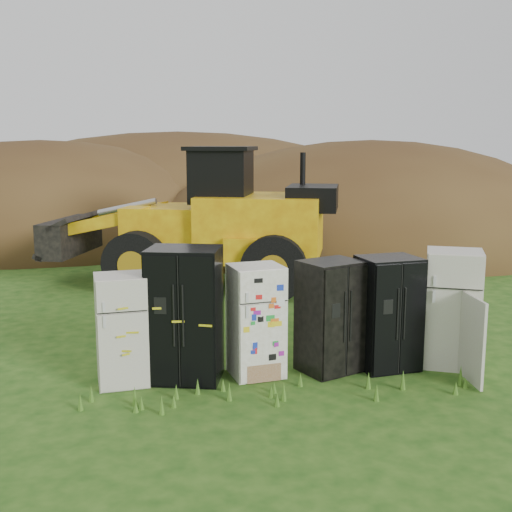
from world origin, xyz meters
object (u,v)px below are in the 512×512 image
(fridge_leftmost, at_px, (121,330))
(fridge_black_right, at_px, (388,313))
(fridge_black_side, at_px, (185,314))
(fridge_open_door, at_px, (452,308))
(wheel_loader, at_px, (187,217))
(fridge_sticker, at_px, (256,321))
(fridge_dark_mid, at_px, (331,316))

(fridge_leftmost, relative_size, fridge_black_right, 0.92)
(fridge_black_side, height_order, fridge_open_door, fridge_black_side)
(wheel_loader, bearing_deg, fridge_black_side, -75.55)
(fridge_leftmost, xyz_separation_m, fridge_sticker, (1.91, 0.02, 0.03))
(fridge_sticker, relative_size, fridge_black_right, 0.96)
(fridge_sticker, xyz_separation_m, wheel_loader, (-0.62, 6.09, 0.82))
(fridge_sticker, distance_m, fridge_dark_mid, 1.12)
(fridge_dark_mid, xyz_separation_m, wheel_loader, (-1.74, 6.09, 0.80))
(fridge_dark_mid, bearing_deg, fridge_leftmost, 157.21)
(fridge_black_side, distance_m, fridge_open_door, 4.02)
(fridge_black_side, bearing_deg, fridge_open_door, 13.98)
(fridge_leftmost, xyz_separation_m, fridge_black_right, (3.90, -0.00, 0.07))
(fridge_dark_mid, distance_m, fridge_black_right, 0.88)
(fridge_leftmost, xyz_separation_m, fridge_dark_mid, (3.03, 0.01, 0.05))
(fridge_dark_mid, relative_size, wheel_loader, 0.25)
(fridge_black_right, distance_m, wheel_loader, 6.69)
(fridge_black_right, height_order, wheel_loader, wheel_loader)
(fridge_leftmost, xyz_separation_m, fridge_open_door, (4.91, -0.05, 0.11))
(fridge_open_door, bearing_deg, fridge_dark_mid, -157.67)
(fridge_black_right, bearing_deg, fridge_dark_mid, 170.90)
(fridge_open_door, xyz_separation_m, wheel_loader, (-3.62, 6.15, 0.75))
(fridge_leftmost, height_order, wheel_loader, wheel_loader)
(fridge_open_door, bearing_deg, fridge_leftmost, -156.36)
(fridge_black_right, relative_size, wheel_loader, 0.25)
(fridge_black_side, relative_size, fridge_dark_mid, 1.15)
(fridge_open_door, bearing_deg, fridge_sticker, -157.06)
(fridge_open_door, relative_size, wheel_loader, 0.26)
(wheel_loader, bearing_deg, fridge_dark_mid, -55.87)
(fridge_black_right, bearing_deg, fridge_sticker, 171.41)
(fridge_open_door, bearing_deg, wheel_loader, 144.64)
(fridge_sticker, relative_size, fridge_dark_mid, 0.98)
(fridge_dark_mid, bearing_deg, fridge_sticker, 156.73)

